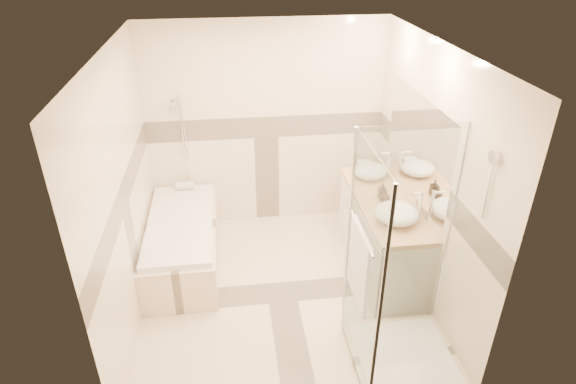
{
  "coord_description": "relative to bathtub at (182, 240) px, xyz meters",
  "views": [
    {
      "loc": [
        -0.44,
        -3.86,
        3.34
      ],
      "look_at": [
        0.1,
        0.25,
        1.05
      ],
      "focal_mm": 30.0,
      "sensor_mm": 36.0,
      "label": 1
    }
  ],
  "objects": [
    {
      "name": "room",
      "position": [
        1.08,
        -0.64,
        0.95
      ],
      "size": [
        2.82,
        3.02,
        2.52
      ],
      "color": "beige",
      "rests_on": "ground"
    },
    {
      "name": "bathtub",
      "position": [
        0.0,
        0.0,
        0.0
      ],
      "size": [
        0.75,
        1.7,
        0.56
      ],
      "color": "beige",
      "rests_on": "ground"
    },
    {
      "name": "vanity",
      "position": [
        2.15,
        -0.35,
        0.12
      ],
      "size": [
        0.58,
        1.62,
        0.85
      ],
      "color": "silver",
      "rests_on": "ground"
    },
    {
      "name": "shower_enclosure",
      "position": [
        1.86,
        -1.62,
        0.2
      ],
      "size": [
        0.96,
        0.93,
        2.04
      ],
      "color": "beige",
      "rests_on": "ground"
    },
    {
      "name": "vessel_sink_near",
      "position": [
        2.13,
        0.19,
        0.62
      ],
      "size": [
        0.39,
        0.39,
        0.15
      ],
      "primitive_type": "ellipsoid",
      "color": "white",
      "rests_on": "vanity"
    },
    {
      "name": "vessel_sink_far",
      "position": [
        2.13,
        -0.75,
        0.63
      ],
      "size": [
        0.43,
        0.43,
        0.17
      ],
      "primitive_type": "ellipsoid",
      "color": "white",
      "rests_on": "vanity"
    },
    {
      "name": "faucet_near",
      "position": [
        2.34,
        0.19,
        0.72
      ],
      "size": [
        0.13,
        0.03,
        0.31
      ],
      "color": "silver",
      "rests_on": "vanity"
    },
    {
      "name": "faucet_far",
      "position": [
        2.34,
        -0.75,
        0.72
      ],
      "size": [
        0.13,
        0.03,
        0.31
      ],
      "color": "silver",
      "rests_on": "vanity"
    },
    {
      "name": "amenity_bottle_a",
      "position": [
        2.13,
        -0.29,
        0.63
      ],
      "size": [
        0.08,
        0.08,
        0.17
      ],
      "primitive_type": "imported",
      "rotation": [
        0.0,
        0.0,
        -0.03
      ],
      "color": "black",
      "rests_on": "vanity"
    },
    {
      "name": "amenity_bottle_b",
      "position": [
        2.13,
        -0.38,
        0.61
      ],
      "size": [
        0.13,
        0.13,
        0.13
      ],
      "primitive_type": "imported",
      "rotation": [
        0.0,
        0.0,
        -0.35
      ],
      "color": "black",
      "rests_on": "vanity"
    },
    {
      "name": "folded_towels",
      "position": [
        2.13,
        0.34,
        0.59
      ],
      "size": [
        0.18,
        0.28,
        0.09
      ],
      "primitive_type": "cube",
      "rotation": [
        0.0,
        0.0,
        -0.08
      ],
      "color": "silver",
      "rests_on": "vanity"
    },
    {
      "name": "rolled_towel",
      "position": [
        0.01,
        0.71,
        0.3
      ],
      "size": [
        0.21,
        0.1,
        0.1
      ],
      "primitive_type": "cylinder",
      "rotation": [
        0.0,
        1.57,
        0.0
      ],
      "color": "silver",
      "rests_on": "bathtub"
    }
  ]
}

